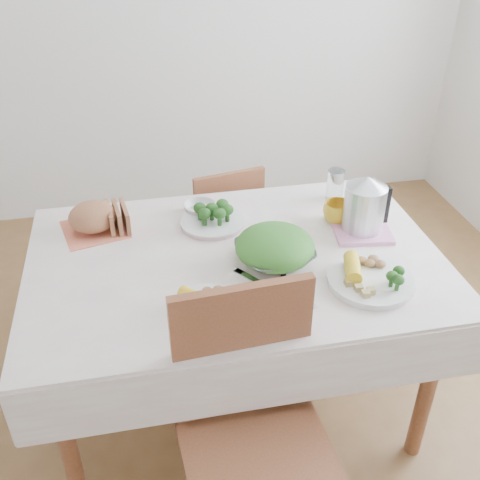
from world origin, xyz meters
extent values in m
plane|color=brown|center=(0.00, 0.00, 0.00)|extent=(3.60, 3.60, 0.00)
cube|color=brown|center=(0.00, 0.00, 0.38)|extent=(1.40, 0.90, 0.75)
cube|color=silver|center=(0.00, 0.00, 0.76)|extent=(1.50, 1.00, 0.01)
cube|color=brown|center=(-0.05, -0.66, 0.47)|extent=(0.47, 0.47, 0.98)
cube|color=brown|center=(0.06, 0.76, 0.47)|extent=(0.43, 0.43, 0.80)
imported|color=white|center=(0.13, -0.06, 0.79)|extent=(0.32, 0.32, 0.07)
cylinder|color=white|center=(-0.14, -0.28, 0.77)|extent=(0.32, 0.32, 0.02)
cylinder|color=white|center=(0.42, -0.25, 0.77)|extent=(0.41, 0.41, 0.02)
cylinder|color=beige|center=(-0.05, 0.24, 0.77)|extent=(0.28, 0.28, 0.02)
cube|color=#E0704F|center=(-0.51, 0.29, 0.76)|extent=(0.28, 0.28, 0.00)
ellipsoid|color=#925939|center=(-0.51, 0.29, 0.82)|extent=(0.19, 0.18, 0.11)
imported|color=white|center=(-0.08, 0.34, 0.78)|extent=(0.13, 0.13, 0.04)
imported|color=gold|center=(0.44, 0.16, 0.81)|extent=(0.15, 0.15, 0.09)
cylinder|color=white|center=(0.50, 0.34, 0.83)|extent=(0.09, 0.09, 0.14)
cube|color=#F796C9|center=(0.51, 0.08, 0.77)|extent=(0.24, 0.24, 0.02)
cylinder|color=#B2B5BA|center=(0.51, 0.08, 0.88)|extent=(0.20, 0.20, 0.22)
cube|color=silver|center=(0.04, -0.16, 0.76)|extent=(0.14, 0.18, 0.00)
cube|color=silver|center=(0.12, -0.21, 0.76)|extent=(0.06, 0.17, 0.00)
cube|color=silver|center=(0.11, -0.34, 0.76)|extent=(0.17, 0.05, 0.00)
camera|label=1|loc=(-0.32, -1.65, 1.93)|focal=42.00mm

